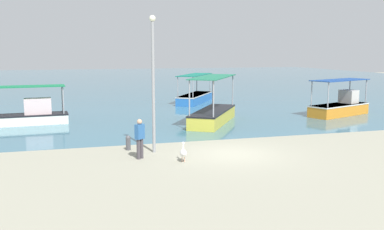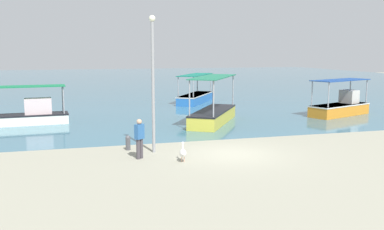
# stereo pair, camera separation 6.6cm
# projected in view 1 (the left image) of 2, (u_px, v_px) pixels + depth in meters

# --- Properties ---
(ground) EXTENTS (120.00, 120.00, 0.00)m
(ground) POSITION_uv_depth(u_px,v_px,m) (232.00, 154.00, 18.85)
(ground) COLOR gray
(harbor_water) EXTENTS (110.00, 90.00, 0.00)m
(harbor_water) POSITION_uv_depth(u_px,v_px,m) (118.00, 81.00, 64.57)
(harbor_water) COLOR #3A687D
(harbor_water) RESTS_ON ground
(fishing_boat_center) EXTENTS (6.48, 2.01, 2.37)m
(fishing_boat_center) POSITION_uv_depth(u_px,v_px,m) (18.00, 115.00, 26.16)
(fishing_boat_center) COLOR white
(fishing_boat_center) RESTS_ON harbor_water
(fishing_boat_outer) EXTENTS (5.28, 3.34, 2.51)m
(fishing_boat_outer) POSITION_uv_depth(u_px,v_px,m) (340.00, 106.00, 30.11)
(fishing_boat_outer) COLOR orange
(fishing_boat_outer) RESTS_ON harbor_water
(fishing_boat_far_right) EXTENTS (4.60, 5.95, 2.46)m
(fishing_boat_far_right) POSITION_uv_depth(u_px,v_px,m) (195.00, 97.00, 37.51)
(fishing_boat_far_right) COLOR blue
(fishing_boat_far_right) RESTS_ON harbor_water
(fishing_boat_far_left) EXTENTS (4.71, 6.19, 2.92)m
(fishing_boat_far_left) POSITION_uv_depth(u_px,v_px,m) (213.00, 114.00, 26.85)
(fishing_boat_far_left) COLOR gold
(fishing_boat_far_left) RESTS_ON harbor_water
(pelican) EXTENTS (0.39, 0.80, 0.80)m
(pelican) POSITION_uv_depth(u_px,v_px,m) (183.00, 153.00, 17.46)
(pelican) COLOR #E0997A
(pelican) RESTS_ON ground
(lamp_post) EXTENTS (0.28, 0.28, 6.01)m
(lamp_post) POSITION_uv_depth(u_px,v_px,m) (153.00, 77.00, 18.64)
(lamp_post) COLOR gray
(lamp_post) RESTS_ON ground
(mooring_bollard) EXTENTS (0.23, 0.23, 0.68)m
(mooring_bollard) POSITION_uv_depth(u_px,v_px,m) (128.00, 142.00, 19.53)
(mooring_bollard) COLOR #47474C
(mooring_bollard) RESTS_ON ground
(fisherman_standing) EXTENTS (0.45, 0.42, 1.69)m
(fisherman_standing) POSITION_uv_depth(u_px,v_px,m) (140.00, 138.00, 17.87)
(fisherman_standing) COLOR #423D43
(fisherman_standing) RESTS_ON ground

